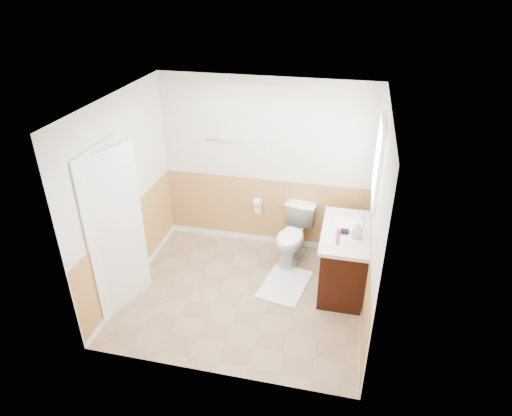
% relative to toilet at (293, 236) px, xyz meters
% --- Properties ---
extents(floor, '(3.00, 3.00, 0.00)m').
position_rel_toilet_xyz_m(floor, '(-0.48, -0.91, -0.39)').
color(floor, '#8C7051').
rests_on(floor, ground).
extents(ceiling, '(3.00, 3.00, 0.00)m').
position_rel_toilet_xyz_m(ceiling, '(-0.48, -0.91, 2.11)').
color(ceiling, white).
rests_on(ceiling, floor).
extents(wall_back, '(3.00, 0.00, 3.00)m').
position_rel_toilet_xyz_m(wall_back, '(-0.48, 0.39, 0.86)').
color(wall_back, silver).
rests_on(wall_back, floor).
extents(wall_front, '(3.00, 0.00, 3.00)m').
position_rel_toilet_xyz_m(wall_front, '(-0.48, -2.21, 0.86)').
color(wall_front, silver).
rests_on(wall_front, floor).
extents(wall_left, '(0.00, 3.00, 3.00)m').
position_rel_toilet_xyz_m(wall_left, '(-1.98, -0.91, 0.86)').
color(wall_left, silver).
rests_on(wall_left, floor).
extents(wall_right, '(0.00, 3.00, 3.00)m').
position_rel_toilet_xyz_m(wall_right, '(1.02, -0.91, 0.86)').
color(wall_right, silver).
rests_on(wall_right, floor).
extents(wainscot_back, '(3.00, 0.00, 3.00)m').
position_rel_toilet_xyz_m(wainscot_back, '(-0.48, 0.38, 0.11)').
color(wainscot_back, tan).
rests_on(wainscot_back, floor).
extents(wainscot_front, '(3.00, 0.00, 3.00)m').
position_rel_toilet_xyz_m(wainscot_front, '(-0.48, -2.20, 0.11)').
color(wainscot_front, tan).
rests_on(wainscot_front, floor).
extents(wainscot_left, '(0.00, 2.60, 2.60)m').
position_rel_toilet_xyz_m(wainscot_left, '(-1.97, -0.91, 0.11)').
color(wainscot_left, tan).
rests_on(wainscot_left, floor).
extents(wainscot_right, '(0.00, 2.60, 2.60)m').
position_rel_toilet_xyz_m(wainscot_right, '(1.01, -0.91, 0.11)').
color(wainscot_right, tan).
rests_on(wainscot_right, floor).
extents(toilet, '(0.57, 0.83, 0.78)m').
position_rel_toilet_xyz_m(toilet, '(0.00, 0.00, 0.00)').
color(toilet, white).
rests_on(toilet, floor).
extents(bath_mat, '(0.69, 0.89, 0.02)m').
position_rel_toilet_xyz_m(bath_mat, '(0.00, -0.61, -0.38)').
color(bath_mat, white).
rests_on(bath_mat, floor).
extents(vanity_cabinet, '(0.55, 1.10, 0.80)m').
position_rel_toilet_xyz_m(vanity_cabinet, '(0.73, -0.45, 0.01)').
color(vanity_cabinet, black).
rests_on(vanity_cabinet, floor).
extents(vanity_knob_left, '(0.03, 0.03, 0.03)m').
position_rel_toilet_xyz_m(vanity_knob_left, '(0.43, -0.55, 0.16)').
color(vanity_knob_left, '#B8B8BF').
rests_on(vanity_knob_left, vanity_cabinet).
extents(vanity_knob_right, '(0.03, 0.03, 0.03)m').
position_rel_toilet_xyz_m(vanity_knob_right, '(0.43, -0.35, 0.16)').
color(vanity_knob_right, silver).
rests_on(vanity_knob_right, vanity_cabinet).
extents(countertop, '(0.60, 1.15, 0.05)m').
position_rel_toilet_xyz_m(countertop, '(0.72, -0.45, 0.44)').
color(countertop, white).
rests_on(countertop, vanity_cabinet).
extents(sink_basin, '(0.36, 0.36, 0.02)m').
position_rel_toilet_xyz_m(sink_basin, '(0.73, -0.30, 0.47)').
color(sink_basin, white).
rests_on(sink_basin, countertop).
extents(faucet, '(0.02, 0.02, 0.14)m').
position_rel_toilet_xyz_m(faucet, '(0.91, -0.30, 0.53)').
color(faucet, '#B8B8BF').
rests_on(faucet, countertop).
extents(lotion_bottle, '(0.05, 0.05, 0.22)m').
position_rel_toilet_xyz_m(lotion_bottle, '(0.63, -0.78, 0.57)').
color(lotion_bottle, '#E93C90').
rests_on(lotion_bottle, countertop).
extents(soap_dispenser, '(0.12, 0.12, 0.21)m').
position_rel_toilet_xyz_m(soap_dispenser, '(0.85, -0.58, 0.56)').
color(soap_dispenser, '#979CAA').
rests_on(soap_dispenser, countertop).
extents(hair_dryer_body, '(0.14, 0.07, 0.07)m').
position_rel_toilet_xyz_m(hair_dryer_body, '(0.68, -0.52, 0.50)').
color(hair_dryer_body, black).
rests_on(hair_dryer_body, countertop).
extents(hair_dryer_handle, '(0.03, 0.03, 0.07)m').
position_rel_toilet_xyz_m(hair_dryer_handle, '(0.65, -0.53, 0.47)').
color(hair_dryer_handle, black).
rests_on(hair_dryer_handle, countertop).
extents(mirror_panel, '(0.02, 0.35, 0.90)m').
position_rel_toilet_xyz_m(mirror_panel, '(0.99, 0.19, 1.16)').
color(mirror_panel, silver).
rests_on(mirror_panel, wall_right).
extents(window_frame, '(0.04, 0.80, 1.00)m').
position_rel_toilet_xyz_m(window_frame, '(0.99, -0.32, 1.36)').
color(window_frame, white).
rests_on(window_frame, wall_right).
extents(window_glass, '(0.01, 0.70, 0.90)m').
position_rel_toilet_xyz_m(window_glass, '(1.00, -0.32, 1.36)').
color(window_glass, white).
rests_on(window_glass, wall_right).
extents(door, '(0.29, 0.78, 2.04)m').
position_rel_toilet_xyz_m(door, '(-1.88, -1.36, 0.63)').
color(door, white).
rests_on(door, wall_left).
extents(door_frame, '(0.02, 0.92, 2.10)m').
position_rel_toilet_xyz_m(door_frame, '(-1.96, -1.36, 0.64)').
color(door_frame, white).
rests_on(door_frame, wall_left).
extents(door_knob, '(0.06, 0.06, 0.06)m').
position_rel_toilet_xyz_m(door_knob, '(-1.82, -1.03, 0.56)').
color(door_knob, silver).
rests_on(door_knob, door).
extents(towel_bar, '(0.62, 0.02, 0.02)m').
position_rel_toilet_xyz_m(towel_bar, '(-1.03, 0.34, 1.21)').
color(towel_bar, silver).
rests_on(towel_bar, wall_back).
extents(tp_holder_bar, '(0.14, 0.02, 0.02)m').
position_rel_toilet_xyz_m(tp_holder_bar, '(-0.58, 0.32, 0.31)').
color(tp_holder_bar, silver).
rests_on(tp_holder_bar, wall_back).
extents(tp_roll, '(0.10, 0.11, 0.11)m').
position_rel_toilet_xyz_m(tp_roll, '(-0.58, 0.32, 0.31)').
color(tp_roll, white).
rests_on(tp_roll, tp_holder_bar).
extents(tp_sheet, '(0.10, 0.01, 0.16)m').
position_rel_toilet_xyz_m(tp_sheet, '(-0.58, 0.32, 0.20)').
color(tp_sheet, white).
rests_on(tp_sheet, tp_roll).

